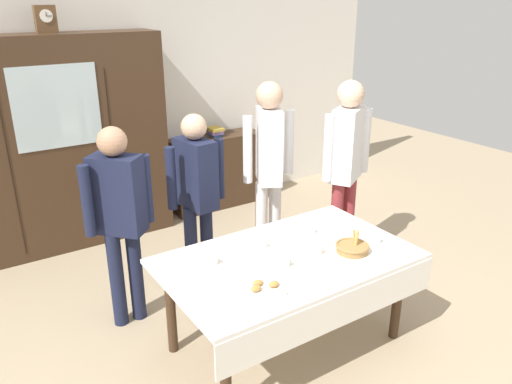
{
  "coord_description": "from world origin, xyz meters",
  "views": [
    {
      "loc": [
        -1.87,
        -2.65,
        2.41
      ],
      "look_at": [
        0.0,
        0.2,
        1.07
      ],
      "focal_mm": 35.32,
      "sensor_mm": 36.0,
      "label": 1
    }
  ],
  "objects_px": {
    "tea_cup_front_edge": "(261,245)",
    "person_behind_table_left": "(197,187)",
    "bookshelf_low": "(216,171)",
    "bread_basket": "(352,247)",
    "pastry_plate": "(264,288)",
    "person_near_right_end": "(119,210)",
    "tea_cup_mid_left": "(376,240)",
    "person_beside_shelf": "(346,157)",
    "mantel_clock": "(45,19)",
    "dining_table": "(290,270)",
    "spoon_near_left": "(211,295)",
    "wall_cabinet": "(57,146)",
    "spoon_far_left": "(335,220)",
    "tea_cup_mid_right": "(212,261)",
    "tea_cup_far_right": "(317,251)",
    "tea_cup_center": "(310,231)",
    "spoon_near_right": "(246,239)",
    "book_stack": "(215,131)",
    "tea_cup_near_left": "(284,263)",
    "person_by_cabinet": "(269,159)"
  },
  "relations": [
    {
      "from": "spoon_near_right",
      "to": "person_near_right_end",
      "type": "bearing_deg",
      "value": 144.86
    },
    {
      "from": "tea_cup_far_right",
      "to": "person_near_right_end",
      "type": "distance_m",
      "value": 1.46
    },
    {
      "from": "tea_cup_front_edge",
      "to": "tea_cup_mid_right",
      "type": "bearing_deg",
      "value": -177.5
    },
    {
      "from": "bookshelf_low",
      "to": "person_near_right_end",
      "type": "relative_size",
      "value": 0.71
    },
    {
      "from": "dining_table",
      "to": "tea_cup_near_left",
      "type": "relative_size",
      "value": 13.37
    },
    {
      "from": "spoon_far_left",
      "to": "tea_cup_mid_right",
      "type": "bearing_deg",
      "value": -175.63
    },
    {
      "from": "tea_cup_front_edge",
      "to": "person_behind_table_left",
      "type": "bearing_deg",
      "value": 94.4
    },
    {
      "from": "book_stack",
      "to": "tea_cup_center",
      "type": "distance_m",
      "value": 2.48
    },
    {
      "from": "bread_basket",
      "to": "tea_cup_mid_left",
      "type": "bearing_deg",
      "value": 1.02
    },
    {
      "from": "tea_cup_mid_left",
      "to": "bread_basket",
      "type": "xyz_separation_m",
      "value": [
        -0.24,
        -0.0,
        0.01
      ]
    },
    {
      "from": "spoon_near_right",
      "to": "person_near_right_end",
      "type": "height_order",
      "value": "person_near_right_end"
    },
    {
      "from": "bread_basket",
      "to": "person_near_right_end",
      "type": "relative_size",
      "value": 0.15
    },
    {
      "from": "person_by_cabinet",
      "to": "spoon_near_left",
      "type": "bearing_deg",
      "value": -136.59
    },
    {
      "from": "tea_cup_near_left",
      "to": "spoon_near_left",
      "type": "distance_m",
      "value": 0.57
    },
    {
      "from": "spoon_far_left",
      "to": "person_near_right_end",
      "type": "xyz_separation_m",
      "value": [
        -1.53,
        0.64,
        0.22
      ]
    },
    {
      "from": "bookshelf_low",
      "to": "tea_cup_far_right",
      "type": "relative_size",
      "value": 8.64
    },
    {
      "from": "pastry_plate",
      "to": "person_near_right_end",
      "type": "xyz_separation_m",
      "value": [
        -0.48,
        1.18,
        0.21
      ]
    },
    {
      "from": "spoon_near_right",
      "to": "person_behind_table_left",
      "type": "distance_m",
      "value": 0.71
    },
    {
      "from": "mantel_clock",
      "to": "tea_cup_mid_left",
      "type": "height_order",
      "value": "mantel_clock"
    },
    {
      "from": "mantel_clock",
      "to": "bookshelf_low",
      "type": "distance_m",
      "value": 2.47
    },
    {
      "from": "bread_basket",
      "to": "pastry_plate",
      "type": "distance_m",
      "value": 0.8
    },
    {
      "from": "dining_table",
      "to": "spoon_near_left",
      "type": "relative_size",
      "value": 14.6
    },
    {
      "from": "tea_cup_mid_left",
      "to": "pastry_plate",
      "type": "relative_size",
      "value": 0.46
    },
    {
      "from": "book_stack",
      "to": "spoon_near_right",
      "type": "xyz_separation_m",
      "value": [
        -0.98,
        -2.22,
        -0.2
      ]
    },
    {
      "from": "bookshelf_low",
      "to": "person_behind_table_left",
      "type": "bearing_deg",
      "value": -123.65
    },
    {
      "from": "book_stack",
      "to": "pastry_plate",
      "type": "bearing_deg",
      "value": -113.51
    },
    {
      "from": "mantel_clock",
      "to": "person_beside_shelf",
      "type": "height_order",
      "value": "mantel_clock"
    },
    {
      "from": "book_stack",
      "to": "mantel_clock",
      "type": "bearing_deg",
      "value": -178.29
    },
    {
      "from": "tea_cup_mid_right",
      "to": "spoon_far_left",
      "type": "relative_size",
      "value": 1.09
    },
    {
      "from": "tea_cup_center",
      "to": "spoon_near_right",
      "type": "height_order",
      "value": "tea_cup_center"
    },
    {
      "from": "wall_cabinet",
      "to": "tea_cup_front_edge",
      "type": "bearing_deg",
      "value": -70.93
    },
    {
      "from": "tea_cup_mid_left",
      "to": "person_beside_shelf",
      "type": "xyz_separation_m",
      "value": [
        0.48,
        0.86,
        0.33
      ]
    },
    {
      "from": "bookshelf_low",
      "to": "spoon_far_left",
      "type": "xyz_separation_m",
      "value": [
        -0.2,
        -2.33,
        0.29
      ]
    },
    {
      "from": "pastry_plate",
      "to": "person_behind_table_left",
      "type": "relative_size",
      "value": 0.18
    },
    {
      "from": "spoon_near_left",
      "to": "tea_cup_mid_left",
      "type": "bearing_deg",
      "value": -2.31
    },
    {
      "from": "tea_cup_near_left",
      "to": "person_behind_table_left",
      "type": "bearing_deg",
      "value": 92.33
    },
    {
      "from": "tea_cup_mid_right",
      "to": "person_behind_table_left",
      "type": "relative_size",
      "value": 0.08
    },
    {
      "from": "person_near_right_end",
      "to": "spoon_near_left",
      "type": "bearing_deg",
      "value": -80.22
    },
    {
      "from": "bookshelf_low",
      "to": "bread_basket",
      "type": "distance_m",
      "value": 2.85
    },
    {
      "from": "tea_cup_center",
      "to": "pastry_plate",
      "type": "height_order",
      "value": "tea_cup_center"
    },
    {
      "from": "pastry_plate",
      "to": "person_near_right_end",
      "type": "height_order",
      "value": "person_near_right_end"
    },
    {
      "from": "tea_cup_mid_left",
      "to": "bread_basket",
      "type": "distance_m",
      "value": 0.24
    },
    {
      "from": "spoon_near_right",
      "to": "person_beside_shelf",
      "type": "bearing_deg",
      "value": 13.15
    },
    {
      "from": "mantel_clock",
      "to": "person_beside_shelf",
      "type": "xyz_separation_m",
      "value": [
        1.98,
        -1.88,
        -1.14
      ]
    },
    {
      "from": "pastry_plate",
      "to": "person_beside_shelf",
      "type": "distance_m",
      "value": 1.81
    },
    {
      "from": "tea_cup_mid_right",
      "to": "spoon_far_left",
      "type": "xyz_separation_m",
      "value": [
        1.17,
        0.09,
        -0.02
      ]
    },
    {
      "from": "bookshelf_low",
      "to": "pastry_plate",
      "type": "height_order",
      "value": "bookshelf_low"
    },
    {
      "from": "tea_cup_center",
      "to": "person_behind_table_left",
      "type": "xyz_separation_m",
      "value": [
        -0.51,
        0.87,
        0.18
      ]
    },
    {
      "from": "dining_table",
      "to": "wall_cabinet",
      "type": "bearing_deg",
      "value": 109.16
    },
    {
      "from": "spoon_far_left",
      "to": "person_behind_table_left",
      "type": "bearing_deg",
      "value": 136.47
    }
  ]
}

